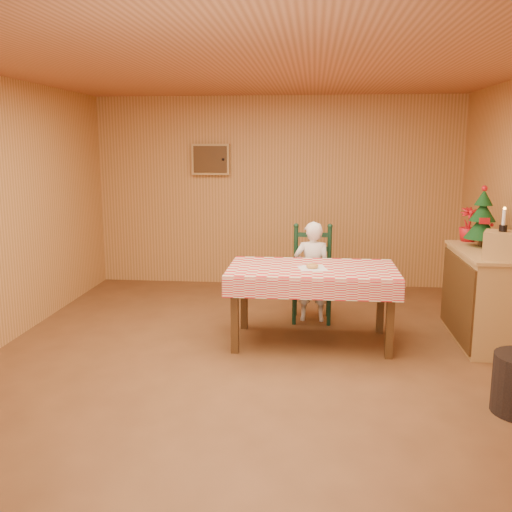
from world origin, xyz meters
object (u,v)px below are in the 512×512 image
Objects in this scene: ladder_chair at (312,276)px; christmas_tree at (482,219)px; crate at (502,245)px; dining_table at (312,275)px; seated_child at (312,272)px; shelf_unit at (483,296)px.

christmas_tree reaches higher than ladder_chair.
crate reaches higher than ladder_chair.
dining_table is 2.67× the size of christmas_tree.
dining_table is at bearing 173.41° from crate.
crate reaches higher than seated_child.
dining_table is 1.53× the size of ladder_chair.
christmas_tree is (1.71, -0.28, 0.65)m from seated_child.
ladder_chair is 0.87× the size of shelf_unit.
shelf_unit is at bearing -18.97° from ladder_chair.
seated_child is 1.81× the size of christmas_tree.
crate reaches higher than shelf_unit.
crate is 0.48× the size of christmas_tree.
christmas_tree is (-0.00, 0.65, 0.16)m from crate.
shelf_unit is (1.70, -0.58, -0.04)m from ladder_chair.
christmas_tree is at bearing 90.00° from crate.
seated_child is 1.78m from shelf_unit.
dining_table is 1.84m from christmas_tree.
ladder_chair is 1.74× the size of christmas_tree.
christmas_tree reaches higher than dining_table.
ladder_chair is 0.08m from seated_child.
ladder_chair is at bearing -90.00° from seated_child.
seated_child is (-0.00, 0.73, -0.13)m from dining_table.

